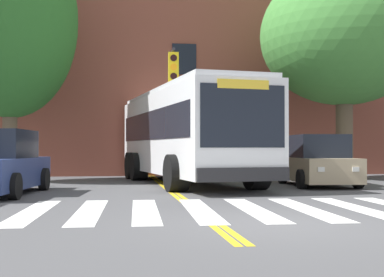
{
  "coord_description": "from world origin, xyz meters",
  "views": [
    {
      "loc": [
        -2.69,
        -8.62,
        1.26
      ],
      "look_at": [
        -0.11,
        8.98,
        1.57
      ],
      "focal_mm": 50.0,
      "sensor_mm": 36.0,
      "label": 1
    }
  ],
  "objects_px": {
    "street_tree_curbside_large": "(344,36)",
    "street_tree_curbside_small": "(10,19)",
    "city_bus": "(186,133)",
    "car_white_behind_bus": "(172,156)",
    "traffic_light_overhead": "(171,91)",
    "car_tan_far_lane": "(318,162)"
  },
  "relations": [
    {
      "from": "car_white_behind_bus",
      "to": "traffic_light_overhead",
      "type": "distance_m",
      "value": 10.63
    },
    {
      "from": "city_bus",
      "to": "street_tree_curbside_large",
      "type": "bearing_deg",
      "value": 11.47
    },
    {
      "from": "city_bus",
      "to": "car_white_behind_bus",
      "type": "distance_m",
      "value": 10.54
    },
    {
      "from": "city_bus",
      "to": "street_tree_curbside_large",
      "type": "height_order",
      "value": "street_tree_curbside_large"
    },
    {
      "from": "car_tan_far_lane",
      "to": "street_tree_curbside_large",
      "type": "height_order",
      "value": "street_tree_curbside_large"
    },
    {
      "from": "car_tan_far_lane",
      "to": "street_tree_curbside_large",
      "type": "xyz_separation_m",
      "value": [
        2.3,
        3.03,
        4.91
      ]
    },
    {
      "from": "traffic_light_overhead",
      "to": "street_tree_curbside_large",
      "type": "distance_m",
      "value": 7.47
    },
    {
      "from": "car_tan_far_lane",
      "to": "street_tree_curbside_small",
      "type": "distance_m",
      "value": 12.32
    },
    {
      "from": "city_bus",
      "to": "traffic_light_overhead",
      "type": "height_order",
      "value": "traffic_light_overhead"
    },
    {
      "from": "car_tan_far_lane",
      "to": "street_tree_curbside_small",
      "type": "bearing_deg",
      "value": 160.8
    },
    {
      "from": "traffic_light_overhead",
      "to": "street_tree_curbside_large",
      "type": "bearing_deg",
      "value": 9.16
    },
    {
      "from": "car_white_behind_bus",
      "to": "street_tree_curbside_large",
      "type": "distance_m",
      "value": 11.91
    },
    {
      "from": "street_tree_curbside_large",
      "to": "street_tree_curbside_small",
      "type": "bearing_deg",
      "value": 177.2
    },
    {
      "from": "car_tan_far_lane",
      "to": "street_tree_curbside_small",
      "type": "height_order",
      "value": "street_tree_curbside_small"
    },
    {
      "from": "city_bus",
      "to": "street_tree_curbside_small",
      "type": "relative_size",
      "value": 1.1
    },
    {
      "from": "street_tree_curbside_small",
      "to": "city_bus",
      "type": "bearing_deg",
      "value": -16.98
    },
    {
      "from": "car_white_behind_bus",
      "to": "street_tree_curbside_large",
      "type": "relative_size",
      "value": 0.52
    },
    {
      "from": "street_tree_curbside_large",
      "to": "street_tree_curbside_small",
      "type": "height_order",
      "value": "street_tree_curbside_small"
    },
    {
      "from": "street_tree_curbside_large",
      "to": "street_tree_curbside_small",
      "type": "xyz_separation_m",
      "value": [
        -12.82,
        0.63,
        0.37
      ]
    },
    {
      "from": "street_tree_curbside_small",
      "to": "car_white_behind_bus",
      "type": "bearing_deg",
      "value": 50.73
    },
    {
      "from": "city_bus",
      "to": "street_tree_curbside_large",
      "type": "relative_size",
      "value": 1.17
    },
    {
      "from": "city_bus",
      "to": "street_tree_curbside_small",
      "type": "distance_m",
      "value": 7.91
    }
  ]
}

